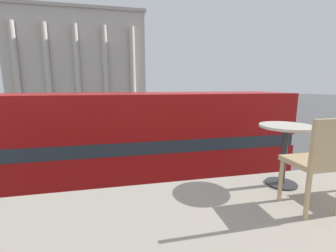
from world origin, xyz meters
TOP-DOWN VIEW (x-y plane):
  - double_decker_bus at (-0.16, 6.03)m, footprint 11.38×2.76m
  - cafe_dining_table at (0.76, -0.35)m, footprint 0.60×0.60m
  - cafe_chair_0 at (0.64, -0.92)m, footprint 0.40×0.40m
  - plaza_building_left at (-7.61, 43.22)m, footprint 23.12×11.65m
  - traffic_light_near at (7.04, 11.07)m, footprint 0.42×0.24m
  - traffic_light_mid at (1.26, 19.00)m, footprint 0.42×0.24m
  - car_white at (-4.08, 25.96)m, footprint 4.20×1.93m
  - pedestrian_blue at (-6.36, 28.44)m, footprint 0.32×0.32m
  - pedestrian_grey at (-4.16, 14.25)m, footprint 0.32×0.32m
  - pedestrian_black at (-0.01, 31.91)m, footprint 0.32×0.32m

SIDE VIEW (x-z plane):
  - car_white at x=-4.08m, z-range 0.02..1.37m
  - pedestrian_grey at x=-4.16m, z-range 0.12..1.75m
  - pedestrian_blue at x=-6.36m, z-range 0.12..1.75m
  - pedestrian_black at x=-0.01m, z-range 0.14..1.90m
  - traffic_light_mid at x=1.26m, z-range 0.57..4.29m
  - double_decker_bus at x=-0.16m, z-range 0.24..4.65m
  - traffic_light_near at x=7.04m, z-range 0.62..4.79m
  - cafe_chair_0 at x=0.64m, z-range 3.59..4.50m
  - cafe_dining_table at x=0.76m, z-range 3.70..4.43m
  - plaza_building_left at x=-7.61m, z-range 0.00..17.31m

